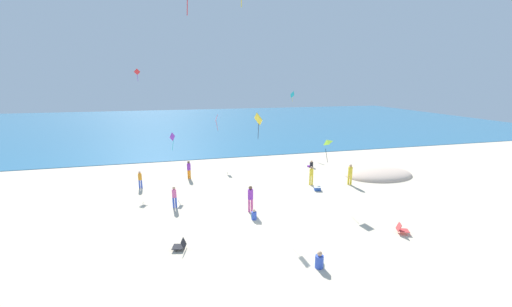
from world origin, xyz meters
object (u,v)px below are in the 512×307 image
person_1 (140,178)px  person_2 (319,261)px  person_0 (174,196)px  kite_lime (326,142)px  kite_pink (217,118)px  person_5 (311,165)px  person_7 (189,169)px  person_4 (350,173)px  kite_red (137,72)px  person_6 (251,197)px  person_8 (254,215)px  kite_teal (292,95)px  person_3 (311,174)px  beach_chair_near_camera (402,229)px  kite_purple (172,137)px  cooler_box (317,189)px  kite_yellow (258,120)px  beach_chair_mid_beach (180,245)px

person_1 → person_2: 16.04m
person_0 → kite_lime: size_ratio=0.86×
kite_pink → kite_lime: kite_pink is taller
person_5 → person_7: 11.84m
person_4 → person_5: person_4 is taller
kite_red → person_6: bearing=-58.9°
person_1 → person_4: bearing=82.9°
person_7 → person_8: 9.85m
person_2 → kite_lime: bearing=-0.4°
kite_red → person_2: bearing=-64.3°
kite_lime → kite_teal: kite_teal is taller
person_2 → person_3: size_ratio=0.53×
person_3 → kite_pink: kite_pink is taller
person_2 → person_7: person_7 is taller
person_1 → person_4: (16.55, -3.26, 0.19)m
beach_chair_near_camera → kite_purple: bearing=160.4°
person_4 → cooler_box: bearing=-28.6°
person_8 → kite_yellow: (0.70, 1.64, 5.68)m
person_0 → kite_lime: 10.98m
beach_chair_near_camera → person_7: person_7 is taller
person_1 → kite_red: 10.41m
cooler_box → kite_red: (-13.66, 10.18, 8.93)m
beach_chair_mid_beach → kite_purple: bearing=-75.3°
person_8 → person_2: bearing=-159.6°
beach_chair_mid_beach → kite_pink: 17.64m
person_3 → kite_teal: kite_teal is taller
person_4 → kite_pink: (-9.60, 9.79, 3.61)m
person_1 → person_8: (7.41, -7.60, -0.56)m
beach_chair_near_camera → beach_chair_mid_beach: size_ratio=1.03×
beach_chair_mid_beach → cooler_box: 12.15m
person_4 → person_8: bearing=-14.0°
kite_purple → cooler_box: bearing=-19.4°
beach_chair_near_camera → kite_purple: 17.13m
person_3 → person_7: size_ratio=0.99×
person_0 → person_8: (4.74, -3.03, -0.60)m
kite_pink → kite_purple: bearing=-123.0°
person_6 → person_8: size_ratio=2.58×
beach_chair_mid_beach → kite_yellow: kite_yellow is taller
person_0 → person_7: 6.23m
kite_yellow → kite_purple: kite_yellow is taller
cooler_box → person_8: size_ratio=0.85×
kite_pink → kite_yellow: kite_yellow is taller
person_5 → kite_red: kite_red is taller
cooler_box → person_4: (3.14, 0.60, 0.85)m
person_0 → person_2: person_0 is taller
person_8 → kite_purple: kite_purple is taller
person_2 → person_6: (-1.67, 6.71, 0.71)m
person_1 → person_3: size_ratio=0.89×
beach_chair_near_camera → person_5: bearing=110.3°
kite_red → kite_lime: size_ratio=0.67×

